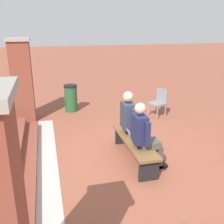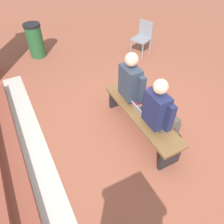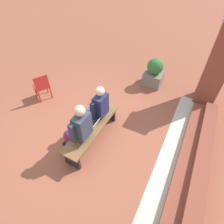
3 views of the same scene
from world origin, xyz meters
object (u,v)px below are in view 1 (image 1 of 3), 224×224
(person_adult, at_px, (132,121))
(plastic_chair_far_right, at_px, (159,101))
(bench, at_px, (134,144))
(litter_bin, at_px, (71,98))
(person_student, at_px, (145,134))
(laptop, at_px, (134,138))

(person_adult, xyz_separation_m, plastic_chair_far_right, (2.05, -1.55, -0.25))
(bench, relative_size, litter_bin, 2.09)
(bench, distance_m, person_student, 0.52)
(plastic_chair_far_right, bearing_deg, litter_bin, 65.65)
(person_adult, relative_size, laptop, 4.30)
(bench, distance_m, person_adult, 0.52)
(laptop, relative_size, litter_bin, 0.37)
(plastic_chair_far_right, bearing_deg, person_adult, 142.85)
(person_student, xyz_separation_m, plastic_chair_far_right, (2.77, -1.55, -0.24))
(bench, distance_m, litter_bin, 3.68)
(bench, height_order, laptop, laptop)
(person_student, relative_size, laptop, 4.19)
(person_student, height_order, laptop, person_student)
(plastic_chair_far_right, bearing_deg, bench, 146.02)
(person_student, height_order, person_adult, person_adult)
(bench, relative_size, laptop, 5.62)
(litter_bin, bearing_deg, bench, -165.44)
(person_student, bearing_deg, plastic_chair_far_right, -29.28)
(litter_bin, bearing_deg, laptop, -165.71)
(person_adult, height_order, litter_bin, person_adult)
(bench, relative_size, plastic_chair_far_right, 2.14)
(person_student, xyz_separation_m, person_adult, (0.72, -0.00, 0.01))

